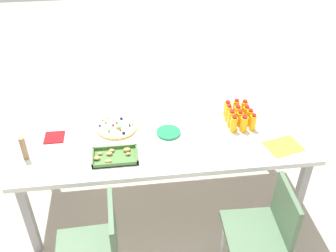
{
  "coord_description": "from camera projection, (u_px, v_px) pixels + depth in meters",
  "views": [
    {
      "loc": [
        0.26,
        2.37,
        2.54
      ],
      "look_at": [
        -0.05,
        -0.07,
        0.77
      ],
      "focal_mm": 40.46,
      "sensor_mm": 36.0,
      "label": 1
    }
  ],
  "objects": [
    {
      "name": "juice_bottle_8",
      "position": [
        231.0,
        119.0,
        3.02
      ],
      "size": [
        0.06,
        0.06,
        0.15
      ],
      "color": "#F9AD14",
      "rests_on": "party_table"
    },
    {
      "name": "fruit_pizza",
      "position": [
        117.0,
        127.0,
        3.03
      ],
      "size": [
        0.33,
        0.33,
        0.05
      ],
      "color": "tan",
      "rests_on": "party_table"
    },
    {
      "name": "juice_bottle_10",
      "position": [
        244.0,
        124.0,
        2.98
      ],
      "size": [
        0.06,
        0.06,
        0.14
      ],
      "color": "#FAAB14",
      "rests_on": "party_table"
    },
    {
      "name": "chair_far_right",
      "position": [
        97.0,
        246.0,
        2.43
      ],
      "size": [
        0.41,
        0.41,
        0.83
      ],
      "rotation": [
        0.0,
        0.0,
        -1.54
      ],
      "color": "#4C6B4C",
      "rests_on": "ground_plane"
    },
    {
      "name": "ground_plane",
      "position": [
        164.0,
        200.0,
        3.42
      ],
      "size": [
        12.0,
        12.0,
        0.0
      ],
      "primitive_type": "plane",
      "color": "#B2A899"
    },
    {
      "name": "juice_bottle_9",
      "position": [
        253.0,
        122.0,
        2.99
      ],
      "size": [
        0.05,
        0.05,
        0.15
      ],
      "color": "#FAAE14",
      "rests_on": "party_table"
    },
    {
      "name": "juice_bottle_0",
      "position": [
        244.0,
        108.0,
        3.16
      ],
      "size": [
        0.06,
        0.06,
        0.14
      ],
      "color": "#FAAD14",
      "rests_on": "party_table"
    },
    {
      "name": "juice_bottle_7",
      "position": [
        240.0,
        119.0,
        3.04
      ],
      "size": [
        0.05,
        0.05,
        0.13
      ],
      "color": "#FAAD14",
      "rests_on": "party_table"
    },
    {
      "name": "juice_bottle_6",
      "position": [
        250.0,
        118.0,
        3.04
      ],
      "size": [
        0.05,
        0.05,
        0.15
      ],
      "color": "#FAAC14",
      "rests_on": "party_table"
    },
    {
      "name": "juice_bottle_11",
      "position": [
        234.0,
        124.0,
        2.97
      ],
      "size": [
        0.06,
        0.06,
        0.14
      ],
      "color": "#F8AC14",
      "rests_on": "party_table"
    },
    {
      "name": "plate_stack",
      "position": [
        168.0,
        132.0,
        2.98
      ],
      "size": [
        0.19,
        0.19,
        0.02
      ],
      "color": "#1E8C4C",
      "rests_on": "party_table"
    },
    {
      "name": "juice_bottle_4",
      "position": [
        237.0,
        113.0,
        3.1
      ],
      "size": [
        0.06,
        0.06,
        0.14
      ],
      "color": "#FAAD14",
      "rests_on": "party_table"
    },
    {
      "name": "juice_bottle_3",
      "position": [
        246.0,
        113.0,
        3.11
      ],
      "size": [
        0.06,
        0.06,
        0.13
      ],
      "color": "#F9AC14",
      "rests_on": "party_table"
    },
    {
      "name": "party_table",
      "position": [
        163.0,
        140.0,
        3.02
      ],
      "size": [
        2.25,
        0.94,
        0.75
      ],
      "color": "silver",
      "rests_on": "ground_plane"
    },
    {
      "name": "cardboard_tube",
      "position": [
        24.0,
        148.0,
        2.69
      ],
      "size": [
        0.04,
        0.04,
        0.19
      ],
      "primitive_type": "cylinder",
      "color": "#9E7A56",
      "rests_on": "party_table"
    },
    {
      "name": "juice_bottle_2",
      "position": [
        227.0,
        109.0,
        3.15
      ],
      "size": [
        0.06,
        0.06,
        0.14
      ],
      "color": "#F9AC14",
      "rests_on": "party_table"
    },
    {
      "name": "snack_tray",
      "position": [
        115.0,
        156.0,
        2.74
      ],
      "size": [
        0.33,
        0.21,
        0.04
      ],
      "color": "#477238",
      "rests_on": "party_table"
    },
    {
      "name": "napkin_stack",
      "position": [
        54.0,
        137.0,
        2.93
      ],
      "size": [
        0.15,
        0.15,
        0.01
      ],
      "primitive_type": "cube",
      "color": "red",
      "rests_on": "party_table"
    },
    {
      "name": "chair_far_left",
      "position": [
        265.0,
        227.0,
        2.55
      ],
      "size": [
        0.42,
        0.42,
        0.83
      ],
      "rotation": [
        0.0,
        0.0,
        -1.61
      ],
      "color": "#4C6B4C",
      "rests_on": "ground_plane"
    },
    {
      "name": "juice_bottle_1",
      "position": [
        236.0,
        107.0,
        3.16
      ],
      "size": [
        0.05,
        0.05,
        0.15
      ],
      "color": "#F9AE14",
      "rests_on": "party_table"
    },
    {
      "name": "paper_folder",
      "position": [
        283.0,
        146.0,
        2.85
      ],
      "size": [
        0.3,
        0.25,
        0.01
      ],
      "primitive_type": "cube",
      "rotation": [
        0.0,
        0.0,
        0.23
      ],
      "color": "yellow",
      "rests_on": "party_table"
    },
    {
      "name": "juice_bottle_5",
      "position": [
        228.0,
        113.0,
        3.09
      ],
      "size": [
        0.05,
        0.05,
        0.15
      ],
      "color": "#F9AB14",
      "rests_on": "party_table"
    }
  ]
}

